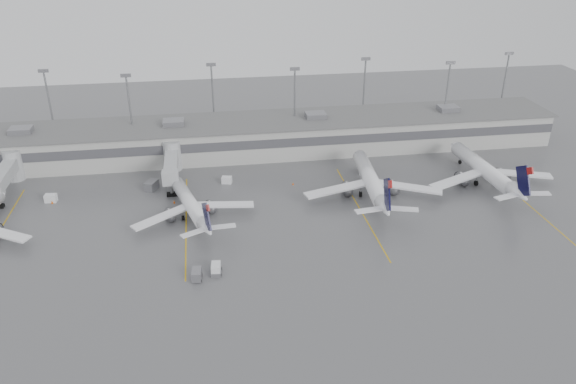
{
  "coord_description": "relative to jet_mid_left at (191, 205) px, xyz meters",
  "views": [
    {
      "loc": [
        -12.65,
        -73.38,
        54.0
      ],
      "look_at": [
        2.66,
        24.0,
        5.0
      ],
      "focal_mm": 35.0,
      "sensor_mm": 36.0,
      "label": 1
    }
  ],
  "objects": [
    {
      "name": "gse_uld_a",
      "position": [
        -29.05,
        11.3,
        -1.95
      ],
      "size": [
        2.51,
        1.83,
        1.65
      ],
      "primitive_type": "cube",
      "rotation": [
        0.0,
        0.0,
        -0.12
      ],
      "color": "white",
      "rests_on": "ground"
    },
    {
      "name": "baggage_cart",
      "position": [
        0.73,
        -21.45,
        -1.87
      ],
      "size": [
        1.79,
        2.83,
        1.74
      ],
      "rotation": [
        0.0,
        0.0,
        -0.09
      ],
      "color": "slate",
      "rests_on": "ground"
    },
    {
      "name": "gse_uld_b",
      "position": [
        7.76,
        14.67,
        -2.01
      ],
      "size": [
        2.45,
        1.93,
        1.53
      ],
      "primitive_type": "cube",
      "rotation": [
        0.0,
        0.0,
        -0.25
      ],
      "color": "white",
      "rests_on": "ground"
    },
    {
      "name": "terminal",
      "position": [
        16.34,
        32.14,
        1.39
      ],
      "size": [
        152.0,
        17.0,
        9.45
      ],
      "color": "#B5B5B0",
      "rests_on": "ground"
    },
    {
      "name": "jet_mid_right",
      "position": [
        37.77,
        3.87,
        0.54
      ],
      "size": [
        29.34,
        33.0,
        10.68
      ],
      "rotation": [
        0.0,
        0.0,
        -0.09
      ],
      "color": "white",
      "rests_on": "ground"
    },
    {
      "name": "gse_loader",
      "position": [
        -8.61,
        13.94,
        -1.78
      ],
      "size": [
        3.16,
        3.74,
        2.0
      ],
      "primitive_type": "cube",
      "rotation": [
        0.0,
        0.0,
        -0.44
      ],
      "color": "slate",
      "rests_on": "ground"
    },
    {
      "name": "jet_bridge_right",
      "position": [
        -4.16,
        19.88,
        1.09
      ],
      "size": [
        4.0,
        17.2,
        7.0
      ],
      "color": "#A1A4A6",
      "rests_on": "ground"
    },
    {
      "name": "stand_markings",
      "position": [
        16.34,
        -1.84,
        -2.77
      ],
      "size": [
        105.25,
        40.0,
        0.01
      ],
      "color": "gold",
      "rests_on": "ground"
    },
    {
      "name": "light_masts",
      "position": [
        16.34,
        37.91,
        9.25
      ],
      "size": [
        142.4,
        8.0,
        20.6
      ],
      "color": "gray",
      "rests_on": "ground"
    },
    {
      "name": "cone_d",
      "position": [
        68.07,
        14.56,
        -2.42
      ],
      "size": [
        0.45,
        0.45,
        0.72
      ],
      "primitive_type": "cone",
      "color": "#EA5904",
      "rests_on": "ground"
    },
    {
      "name": "jet_bridge_left",
      "position": [
        -39.16,
        19.88,
        1.09
      ],
      "size": [
        4.0,
        17.2,
        7.0
      ],
      "color": "#A1A4A6",
      "rests_on": "ground"
    },
    {
      "name": "gse_uld_c",
      "position": [
        39.38,
        14.53,
        -1.99
      ],
      "size": [
        2.38,
        1.73,
        1.57
      ],
      "primitive_type": "cube",
      "rotation": [
        0.0,
        0.0,
        -0.12
      ],
      "color": "white",
      "rests_on": "ground"
    },
    {
      "name": "baggage_tug",
      "position": [
        3.93,
        -20.25,
        -2.08
      ],
      "size": [
        2.05,
        2.94,
        1.8
      ],
      "rotation": [
        0.0,
        0.0,
        -0.09
      ],
      "color": "white",
      "rests_on": "ground"
    },
    {
      "name": "jet_mid_left",
      "position": [
        0.0,
        0.0,
        0.0
      ],
      "size": [
        23.77,
        27.01,
        8.94
      ],
      "rotation": [
        0.0,
        0.0,
        0.27
      ],
      "color": "white",
      "rests_on": "ground"
    },
    {
      "name": "cone_b",
      "position": [
        -3.64,
        6.62,
        -2.44
      ],
      "size": [
        0.43,
        0.43,
        0.68
      ],
      "primitive_type": "cone",
      "color": "#EA5904",
      "rests_on": "ground"
    },
    {
      "name": "ground",
      "position": [
        16.34,
        -25.84,
        -2.78
      ],
      "size": [
        260.0,
        260.0,
        0.0
      ],
      "primitive_type": "plane",
      "color": "#555557",
      "rests_on": "ground"
    },
    {
      "name": "jet_far_right",
      "position": [
        64.4,
        5.53,
        0.49
      ],
      "size": [
        29.0,
        32.56,
        10.53
      ],
      "rotation": [
        0.0,
        0.0,
        0.06
      ],
      "color": "white",
      "rests_on": "ground"
    },
    {
      "name": "cone_a",
      "position": [
        -28.71,
        10.41,
        -2.45
      ],
      "size": [
        0.42,
        0.42,
        0.66
      ],
      "primitive_type": "cone",
      "color": "#EA5904",
      "rests_on": "ground"
    },
    {
      "name": "cone_c",
      "position": [
        22.24,
        11.52,
        -2.47
      ],
      "size": [
        0.38,
        0.38,
        0.61
      ],
      "primitive_type": "cone",
      "color": "#EA5904",
      "rests_on": "ground"
    }
  ]
}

